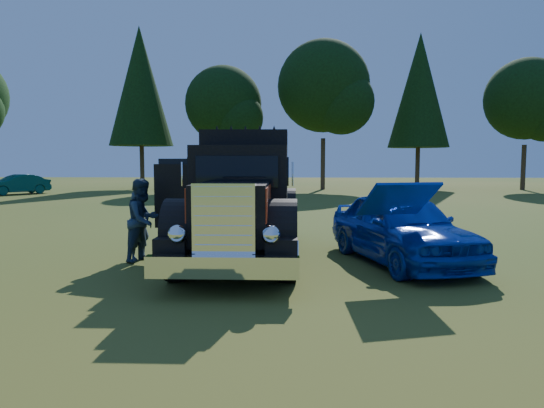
{
  "coord_description": "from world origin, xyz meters",
  "views": [
    {
      "loc": [
        1.35,
        -9.55,
        2.25
      ],
      "look_at": [
        0.98,
        0.34,
        1.39
      ],
      "focal_mm": 32.0,
      "sensor_mm": 36.0,
      "label": 1
    }
  ],
  "objects_px": {
    "diamond_t_truck": "(242,204)",
    "spectator_far": "(143,220)",
    "distant_teal_car": "(17,184)",
    "hotrod_coupe": "(401,228)",
    "spectator_near": "(139,226)"
  },
  "relations": [
    {
      "from": "diamond_t_truck",
      "to": "spectator_far",
      "type": "bearing_deg",
      "value": -173.28
    },
    {
      "from": "diamond_t_truck",
      "to": "distant_teal_car",
      "type": "relative_size",
      "value": 1.72
    },
    {
      "from": "diamond_t_truck",
      "to": "hotrod_coupe",
      "type": "relative_size",
      "value": 1.44
    },
    {
      "from": "spectator_near",
      "to": "hotrod_coupe",
      "type": "bearing_deg",
      "value": -58.21
    },
    {
      "from": "spectator_far",
      "to": "distant_teal_car",
      "type": "distance_m",
      "value": 26.97
    },
    {
      "from": "hotrod_coupe",
      "to": "distant_teal_car",
      "type": "distance_m",
      "value": 30.67
    },
    {
      "from": "spectator_far",
      "to": "hotrod_coupe",
      "type": "bearing_deg",
      "value": -64.35
    },
    {
      "from": "spectator_near",
      "to": "distant_teal_car",
      "type": "bearing_deg",
      "value": 68.6
    },
    {
      "from": "spectator_near",
      "to": "distant_teal_car",
      "type": "relative_size",
      "value": 0.38
    },
    {
      "from": "diamond_t_truck",
      "to": "distant_teal_car",
      "type": "xyz_separation_m",
      "value": [
        -17.79,
        21.75,
        -0.59
      ]
    },
    {
      "from": "diamond_t_truck",
      "to": "spectator_far",
      "type": "distance_m",
      "value": 2.26
    },
    {
      "from": "hotrod_coupe",
      "to": "spectator_far",
      "type": "height_order",
      "value": "hotrod_coupe"
    },
    {
      "from": "diamond_t_truck",
      "to": "distant_teal_car",
      "type": "distance_m",
      "value": 28.11
    },
    {
      "from": "hotrod_coupe",
      "to": "diamond_t_truck",
      "type": "bearing_deg",
      "value": 175.94
    },
    {
      "from": "spectator_near",
      "to": "diamond_t_truck",
      "type": "bearing_deg",
      "value": -54.45
    }
  ]
}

